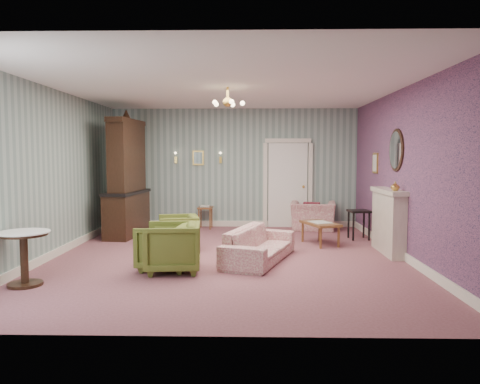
{
  "coord_description": "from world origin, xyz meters",
  "views": [
    {
      "loc": [
        0.39,
        -7.82,
        1.74
      ],
      "look_at": [
        0.2,
        0.4,
        1.1
      ],
      "focal_mm": 34.4,
      "sensor_mm": 36.0,
      "label": 1
    }
  ],
  "objects_px": {
    "fireplace": "(388,221)",
    "olive_chair_a": "(172,245)",
    "dresser": "(126,174)",
    "coffee_table": "(320,233)",
    "olive_chair_c": "(178,230)",
    "wingback_chair": "(313,211)",
    "olive_chair_b": "(165,244)",
    "side_table_black": "(359,225)",
    "pedestal_table": "(24,258)",
    "sofa_chintz": "(259,239)"
  },
  "relations": [
    {
      "from": "fireplace",
      "to": "olive_chair_a",
      "type": "bearing_deg",
      "value": -158.91
    },
    {
      "from": "dresser",
      "to": "coffee_table",
      "type": "xyz_separation_m",
      "value": [
        4.08,
        -0.93,
        -1.12
      ]
    },
    {
      "from": "fireplace",
      "to": "olive_chair_c",
      "type": "bearing_deg",
      "value": 176.57
    },
    {
      "from": "wingback_chair",
      "to": "olive_chair_b",
      "type": "bearing_deg",
      "value": 62.89
    },
    {
      "from": "side_table_black",
      "to": "olive_chair_a",
      "type": "bearing_deg",
      "value": -141.34
    },
    {
      "from": "side_table_black",
      "to": "fireplace",
      "type": "bearing_deg",
      "value": -81.12
    },
    {
      "from": "olive_chair_a",
      "to": "olive_chair_c",
      "type": "bearing_deg",
      "value": -179.43
    },
    {
      "from": "olive_chair_b",
      "to": "pedestal_table",
      "type": "height_order",
      "value": "olive_chair_b"
    },
    {
      "from": "olive_chair_a",
      "to": "olive_chair_b",
      "type": "distance_m",
      "value": 0.19
    },
    {
      "from": "pedestal_table",
      "to": "olive_chair_b",
      "type": "bearing_deg",
      "value": 28.44
    },
    {
      "from": "olive_chair_a",
      "to": "coffee_table",
      "type": "xyz_separation_m",
      "value": [
        2.55,
        2.19,
        -0.19
      ]
    },
    {
      "from": "olive_chair_b",
      "to": "wingback_chair",
      "type": "distance_m",
      "value": 4.78
    },
    {
      "from": "olive_chair_a",
      "to": "fireplace",
      "type": "relative_size",
      "value": 0.59
    },
    {
      "from": "olive_chair_a",
      "to": "dresser",
      "type": "distance_m",
      "value": 3.6
    },
    {
      "from": "wingback_chair",
      "to": "coffee_table",
      "type": "xyz_separation_m",
      "value": [
        -0.1,
        -1.82,
        -0.22
      ]
    },
    {
      "from": "dresser",
      "to": "sofa_chintz",
      "type": "bearing_deg",
      "value": -34.25
    },
    {
      "from": "dresser",
      "to": "side_table_black",
      "type": "xyz_separation_m",
      "value": [
        4.97,
        -0.37,
        -1.04
      ]
    },
    {
      "from": "olive_chair_a",
      "to": "side_table_black",
      "type": "distance_m",
      "value": 4.4
    },
    {
      "from": "olive_chair_c",
      "to": "side_table_black",
      "type": "distance_m",
      "value": 3.78
    },
    {
      "from": "wingback_chair",
      "to": "side_table_black",
      "type": "relative_size",
      "value": 1.65
    },
    {
      "from": "sofa_chintz",
      "to": "dresser",
      "type": "bearing_deg",
      "value": 69.2
    },
    {
      "from": "olive_chair_a",
      "to": "dresser",
      "type": "bearing_deg",
      "value": -159.27
    },
    {
      "from": "dresser",
      "to": "side_table_black",
      "type": "height_order",
      "value": "dresser"
    },
    {
      "from": "olive_chair_b",
      "to": "fireplace",
      "type": "bearing_deg",
      "value": 116.57
    },
    {
      "from": "pedestal_table",
      "to": "olive_chair_a",
      "type": "bearing_deg",
      "value": 23.3
    },
    {
      "from": "olive_chair_c",
      "to": "sofa_chintz",
      "type": "relative_size",
      "value": 0.38
    },
    {
      "from": "olive_chair_c",
      "to": "dresser",
      "type": "bearing_deg",
      "value": -150.54
    },
    {
      "from": "sofa_chintz",
      "to": "wingback_chair",
      "type": "height_order",
      "value": "wingback_chair"
    },
    {
      "from": "olive_chair_a",
      "to": "olive_chair_c",
      "type": "relative_size",
      "value": 1.14
    },
    {
      "from": "olive_chair_b",
      "to": "sofa_chintz",
      "type": "bearing_deg",
      "value": 120.72
    },
    {
      "from": "coffee_table",
      "to": "olive_chair_b",
      "type": "bearing_deg",
      "value": -142.5
    },
    {
      "from": "olive_chair_a",
      "to": "olive_chair_c",
      "type": "xyz_separation_m",
      "value": [
        -0.17,
        1.64,
        -0.05
      ]
    },
    {
      "from": "fireplace",
      "to": "side_table_black",
      "type": "xyz_separation_m",
      "value": [
        -0.21,
        1.34,
        -0.27
      ]
    },
    {
      "from": "wingback_chair",
      "to": "side_table_black",
      "type": "xyz_separation_m",
      "value": [
        0.78,
        -1.27,
        -0.14
      ]
    },
    {
      "from": "fireplace",
      "to": "pedestal_table",
      "type": "bearing_deg",
      "value": -158.16
    },
    {
      "from": "olive_chair_a",
      "to": "olive_chair_b",
      "type": "height_order",
      "value": "olive_chair_a"
    },
    {
      "from": "coffee_table",
      "to": "pedestal_table",
      "type": "distance_m",
      "value": 5.34
    },
    {
      "from": "sofa_chintz",
      "to": "coffee_table",
      "type": "distance_m",
      "value": 1.91
    },
    {
      "from": "sofa_chintz",
      "to": "fireplace",
      "type": "height_order",
      "value": "fireplace"
    },
    {
      "from": "wingback_chair",
      "to": "olive_chair_a",
      "type": "bearing_deg",
      "value": 65.1
    },
    {
      "from": "olive_chair_a",
      "to": "olive_chair_c",
      "type": "height_order",
      "value": "olive_chair_a"
    },
    {
      "from": "olive_chair_b",
      "to": "side_table_black",
      "type": "height_order",
      "value": "olive_chair_b"
    },
    {
      "from": "sofa_chintz",
      "to": "pedestal_table",
      "type": "height_order",
      "value": "same"
    },
    {
      "from": "sofa_chintz",
      "to": "coffee_table",
      "type": "relative_size",
      "value": 2.18
    },
    {
      "from": "olive_chair_a",
      "to": "side_table_black",
      "type": "height_order",
      "value": "olive_chair_a"
    },
    {
      "from": "olive_chair_b",
      "to": "wingback_chair",
      "type": "relative_size",
      "value": 0.76
    },
    {
      "from": "sofa_chintz",
      "to": "dresser",
      "type": "height_order",
      "value": "dresser"
    },
    {
      "from": "pedestal_table",
      "to": "sofa_chintz",
      "type": "bearing_deg",
      "value": 25.91
    },
    {
      "from": "sofa_chintz",
      "to": "coffee_table",
      "type": "bearing_deg",
      "value": -21.25
    },
    {
      "from": "sofa_chintz",
      "to": "olive_chair_b",
      "type": "bearing_deg",
      "value": 131.77
    }
  ]
}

